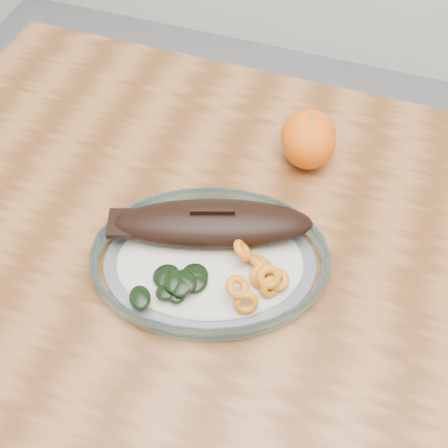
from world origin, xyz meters
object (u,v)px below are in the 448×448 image
at_px(dining_table, 259,297).
at_px(orange_left, 309,144).
at_px(orange_right, 308,136).
at_px(plated_meal, 210,256).

bearing_deg(dining_table, orange_left, 86.92).
height_order(dining_table, orange_left, orange_left).
relative_size(dining_table, orange_right, 14.14).
distance_m(dining_table, orange_right, 0.26).
distance_m(orange_left, orange_right, 0.01).
xyz_separation_m(dining_table, plated_meal, (-0.07, -0.03, 0.12)).
distance_m(plated_meal, orange_right, 0.26).
bearing_deg(orange_left, plated_meal, -108.96).
height_order(dining_table, plated_meal, plated_meal).
xyz_separation_m(orange_left, orange_right, (-0.00, 0.01, 0.00)).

